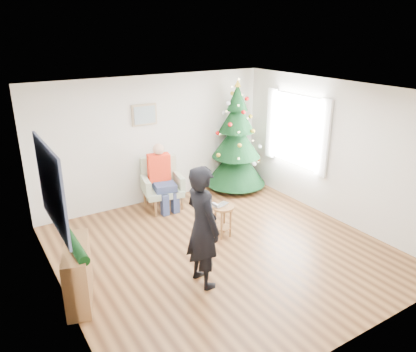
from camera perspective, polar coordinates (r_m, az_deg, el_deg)
floor at (r=6.81m, az=2.00°, el=-10.38°), size 5.00×5.00×0.00m
ceiling at (r=5.92m, az=2.31°, el=11.81°), size 5.00×5.00×0.00m
wall_back at (r=8.33m, az=-7.57°, el=5.02°), size 5.00×0.00×5.00m
wall_front at (r=4.59m, az=20.14°, el=-9.32°), size 5.00×0.00×5.00m
wall_left at (r=5.36m, az=-20.67°, el=-5.01°), size 0.00×5.00×5.00m
wall_right at (r=7.86m, az=17.45°, el=3.31°), size 0.00×5.00×5.00m
window_panel at (r=8.44m, az=12.36°, el=6.32°), size 0.04×1.30×1.40m
curtains at (r=8.42m, az=12.22°, el=6.30°), size 0.05×1.75×1.50m
christmas_tree at (r=8.95m, az=4.00°, el=4.86°), size 1.35×1.35×2.43m
stool at (r=7.10m, az=2.12°, el=-6.33°), size 0.38×0.38×0.57m
laptop at (r=6.97m, az=2.15°, el=-4.19°), size 0.36×0.30×0.02m
armchair at (r=8.22m, az=-6.46°, el=-1.96°), size 0.88×0.84×1.01m
seated_person at (r=8.06m, az=-6.46°, el=-0.08°), size 0.49×0.67×1.33m
standing_man at (r=5.60m, az=-0.77°, el=-7.17°), size 0.45×0.66×1.78m
game_controller at (r=5.54m, az=1.05°, el=-4.09°), size 0.04×0.13×0.04m
console at (r=5.78m, az=-17.79°, el=-12.92°), size 0.60×1.04×0.80m
garland at (r=5.57m, az=-18.25°, el=-9.29°), size 0.14×0.90×0.14m
tapestry at (r=5.55m, az=-21.25°, el=-1.43°), size 0.03×1.50×1.15m
framed_picture at (r=8.09m, az=-8.93°, el=8.50°), size 0.52×0.05×0.42m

